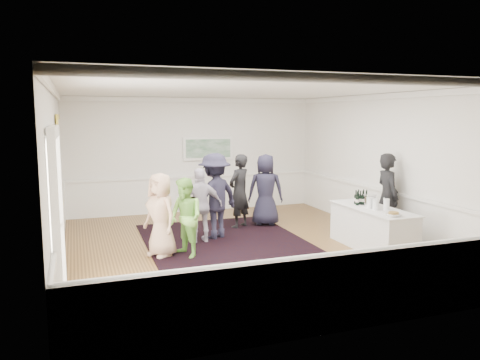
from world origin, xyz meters
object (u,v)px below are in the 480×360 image
object	(u,v)px
guest_tan	(161,215)
bartender	(387,197)
guest_lilac	(201,206)
nut_bowl	(393,214)
serving_table	(372,228)
guest_navy	(266,190)
guest_green	(185,218)
guest_dark_a	(215,196)
guest_dark_b	(239,191)
ice_bucket	(370,201)

from	to	relation	value
guest_tan	bartender	bearing A→B (deg)	56.76
guest_lilac	nut_bowl	distance (m)	3.90
serving_table	bartender	size ratio (longest dim) A/B	1.10
guest_navy	guest_green	bearing A→B (deg)	59.61
guest_green	guest_dark_a	bearing A→B (deg)	118.96
bartender	guest_dark_a	world-z (taller)	bartender
serving_table	guest_dark_b	size ratio (longest dim) A/B	1.17
nut_bowl	guest_dark_b	bearing A→B (deg)	118.26
serving_table	ice_bucket	world-z (taller)	ice_bucket
bartender	guest_dark_b	world-z (taller)	bartender
guest_dark_b	ice_bucket	bearing A→B (deg)	95.42
bartender	guest_navy	bearing A→B (deg)	51.43
bartender	guest_dark_a	bearing A→B (deg)	77.50
guest_tan	guest_navy	distance (m)	3.36
guest_green	guest_navy	bearing A→B (deg)	105.91
guest_lilac	ice_bucket	xyz separation A→B (m)	(3.19, -1.49, 0.16)
guest_tan	guest_dark_b	world-z (taller)	guest_dark_b
ice_bucket	nut_bowl	bearing A→B (deg)	-97.87
serving_table	guest_dark_a	distance (m)	3.39
guest_dark_a	guest_navy	distance (m)	1.72
guest_navy	nut_bowl	distance (m)	3.62
bartender	guest_tan	world-z (taller)	bartender
bartender	nut_bowl	size ratio (longest dim) A/B	6.79
guest_tan	guest_green	size ratio (longest dim) A/B	1.06
guest_green	ice_bucket	xyz separation A→B (m)	(3.73, -0.57, 0.20)
guest_lilac	guest_green	bearing A→B (deg)	61.21
guest_navy	ice_bucket	distance (m)	2.81
guest_dark_a	guest_navy	bearing A→B (deg)	-178.68
guest_lilac	guest_dark_b	xyz separation A→B (m)	(1.22, 0.99, 0.09)
guest_dark_b	guest_navy	size ratio (longest dim) A/B	1.01
guest_dark_b	guest_navy	distance (m)	0.70
bartender	serving_table	bearing A→B (deg)	133.41
guest_tan	guest_dark_a	xyz separation A→B (m)	(1.36, 0.93, 0.13)
guest_dark_b	guest_green	bearing A→B (deg)	14.29
bartender	guest_lilac	size ratio (longest dim) A/B	1.18
bartender	guest_lilac	xyz separation A→B (m)	(-3.89, 1.13, -0.15)
guest_tan	guest_dark_b	bearing A→B (deg)	99.33
guest_green	nut_bowl	bearing A→B (deg)	45.06
guest_tan	guest_green	world-z (taller)	guest_tan
serving_table	guest_dark_b	world-z (taller)	guest_dark_b
guest_navy	nut_bowl	xyz separation A→B (m)	(1.14, -3.43, -0.00)
bartender	guest_green	bearing A→B (deg)	95.94
guest_navy	guest_dark_a	bearing A→B (deg)	48.45
guest_lilac	guest_dark_a	bearing A→B (deg)	-146.98
guest_dark_a	bartender	bearing A→B (deg)	133.21
guest_navy	serving_table	bearing A→B (deg)	136.99
guest_tan	guest_lilac	size ratio (longest dim) A/B	1.01
ice_bucket	nut_bowl	world-z (taller)	ice_bucket
guest_dark_a	ice_bucket	world-z (taller)	guest_dark_a
serving_table	guest_dark_a	world-z (taller)	guest_dark_a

